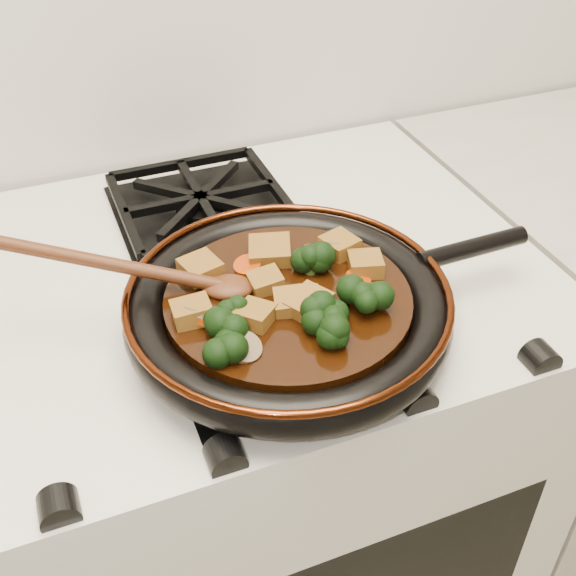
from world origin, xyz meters
name	(u,v)px	position (x,y,z in m)	size (l,w,h in m)	color
stove	(246,488)	(0.00, 1.69, 0.45)	(0.76, 0.60, 0.90)	silver
burner_grate_front	(273,330)	(0.00, 1.55, 0.91)	(0.23, 0.23, 0.03)	black
burner_grate_back	(201,204)	(0.00, 1.83, 0.91)	(0.23, 0.23, 0.03)	black
skillet	(290,307)	(0.02, 1.55, 0.94)	(0.48, 0.35, 0.05)	black
braising_sauce	(288,303)	(0.02, 1.55, 0.95)	(0.26, 0.26, 0.02)	black
tofu_cube_0	(200,269)	(-0.06, 1.62, 0.97)	(0.04, 0.04, 0.02)	brown
tofu_cube_1	(309,306)	(0.03, 1.51, 0.97)	(0.04, 0.04, 0.02)	brown
tofu_cube_2	(304,302)	(0.02, 1.52, 0.97)	(0.04, 0.03, 0.02)	brown
tofu_cube_3	(289,303)	(0.01, 1.53, 0.97)	(0.04, 0.03, 0.02)	brown
tofu_cube_4	(266,282)	(0.00, 1.57, 0.97)	(0.03, 0.03, 0.02)	brown
tofu_cube_5	(192,313)	(-0.09, 1.55, 0.97)	(0.04, 0.03, 0.02)	brown
tofu_cube_6	(340,246)	(0.10, 1.60, 0.97)	(0.04, 0.03, 0.02)	brown
tofu_cube_7	(270,253)	(0.02, 1.62, 0.97)	(0.04, 0.05, 0.02)	brown
tofu_cube_8	(365,265)	(0.11, 1.56, 0.97)	(0.04, 0.04, 0.02)	brown
tofu_cube_9	(255,316)	(-0.03, 1.52, 0.97)	(0.03, 0.03, 0.02)	brown
broccoli_floret_0	(365,298)	(0.08, 1.50, 0.97)	(0.06, 0.06, 0.06)	black
broccoli_floret_1	(229,319)	(-0.06, 1.52, 0.97)	(0.06, 0.06, 0.05)	black
broccoli_floret_2	(330,333)	(0.03, 1.47, 0.97)	(0.06, 0.06, 0.05)	black
broccoli_floret_3	(327,319)	(0.03, 1.49, 0.97)	(0.06, 0.06, 0.05)	black
broccoli_floret_4	(226,344)	(-0.07, 1.49, 0.97)	(0.06, 0.06, 0.05)	black
broccoli_floret_5	(310,264)	(0.05, 1.58, 0.97)	(0.06, 0.06, 0.05)	black
carrot_coin_0	(317,251)	(0.07, 1.60, 0.96)	(0.03, 0.03, 0.01)	#A32F04
carrot_coin_1	(238,324)	(-0.05, 1.52, 0.96)	(0.03, 0.03, 0.01)	#A32F04
carrot_coin_2	(248,266)	(-0.01, 1.61, 0.96)	(0.03, 0.03, 0.01)	#A32F04
carrot_coin_3	(207,317)	(-0.07, 1.54, 0.96)	(0.03, 0.03, 0.01)	#A32F04
carrot_coin_4	(358,280)	(0.09, 1.54, 0.96)	(0.03, 0.03, 0.01)	#A32F04
mushroom_slice_0	(333,246)	(0.09, 1.60, 0.97)	(0.03, 0.03, 0.01)	brown
mushroom_slice_1	(244,348)	(-0.05, 1.48, 0.97)	(0.03, 0.03, 0.01)	brown
mushroom_slice_2	(199,312)	(-0.08, 1.55, 0.97)	(0.04, 0.04, 0.01)	brown
wooden_spoon	(152,272)	(-0.11, 1.61, 0.98)	(0.17, 0.09, 0.27)	#4C2310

